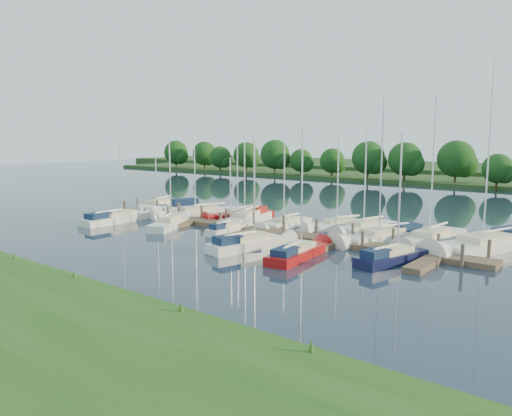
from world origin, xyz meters
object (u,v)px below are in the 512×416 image
Objects in this scene: dock at (255,231)px; motorboat at (183,208)px; sailboat_n_0 at (158,207)px; sailboat_s_2 at (228,230)px; sailboat_n_5 at (285,225)px.

motorboat is at bearing 160.55° from dock.
motorboat is at bearing 174.68° from sailboat_n_0.
sailboat_n_0 is 1.51× the size of sailboat_s_2.
sailboat_n_5 is (18.99, -0.53, -0.01)m from sailboat_n_0.
sailboat_n_0 reaches higher than sailboat_n_5.
sailboat_s_2 is (-1.87, -1.47, 0.12)m from dock.
sailboat_n_0 is at bearing 158.33° from sailboat_s_2.
sailboat_n_5 is 1.24× the size of sailboat_s_2.
dock is 2.38m from sailboat_s_2.
sailboat_s_2 is (16.73, -6.17, 0.04)m from sailboat_n_0.
motorboat is 15.21m from sailboat_n_5.
sailboat_n_0 reaches higher than dock.
motorboat is at bearing 151.19° from sailboat_s_2.
dock is at bearing 88.03° from sailboat_n_5.
sailboat_s_2 is (12.92, -6.69, -0.05)m from motorboat.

